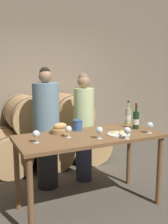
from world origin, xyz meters
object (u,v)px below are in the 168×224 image
(tasting_table, at_px, (90,144))
(wine_glass_center, at_px, (100,131))
(person_right, at_px, (84,126))
(wine_bottle_red, at_px, (136,120))
(wine_glass_far_left, at_px, (36,134))
(cheese_plate, at_px, (119,134))
(blue_crock, at_px, (78,125))
(wine_glass_left, at_px, (69,129))
(wine_bottle_white, at_px, (128,116))
(wine_glass_far_right, at_px, (150,126))
(bread_basket, at_px, (60,129))
(person_left, at_px, (47,128))
(wine_glass_right, at_px, (127,131))

(tasting_table, height_order, wine_glass_center, wine_glass_center)
(person_right, xyz_separation_m, wine_bottle_red, (0.40, -0.72, 0.19))
(wine_glass_far_left, xyz_separation_m, wine_glass_center, (0.68, -0.15, 0.00))
(cheese_plate, bearing_deg, blue_crock, 130.62)
(wine_glass_left, bearing_deg, wine_bottle_white, 16.85)
(wine_glass_left, xyz_separation_m, wine_glass_center, (0.29, -0.19, 0.00))
(person_right, relative_size, wine_glass_far_right, 11.91)
(person_right, bearing_deg, bread_basket, -137.67)
(wine_glass_far_left, relative_size, wine_glass_center, 1.00)
(wine_bottle_red, bearing_deg, person_right, 119.28)
(person_left, relative_size, person_right, 1.05)
(wine_bottle_white, height_order, cheese_plate, wine_bottle_white)
(bread_basket, bearing_deg, wine_bottle_red, -12.17)
(wine_glass_left, relative_size, wine_glass_far_right, 1.00)
(wine_glass_center, bearing_deg, bread_basket, 125.62)
(wine_glass_far_left, relative_size, wine_glass_right, 1.00)
(wine_bottle_red, xyz_separation_m, wine_glass_center, (-0.66, -0.22, -0.02))
(wine_bottle_red, distance_m, wine_glass_far_left, 1.34)
(wine_glass_far_right, bearing_deg, cheese_plate, 166.22)
(wine_bottle_white, bearing_deg, tasting_table, -157.83)
(wine_glass_center, bearing_deg, wine_glass_far_right, -3.57)
(tasting_table, bearing_deg, wine_glass_left, -179.69)
(wine_glass_center, bearing_deg, person_right, 74.90)
(wine_glass_far_right, bearing_deg, person_left, 135.27)
(tasting_table, relative_size, bread_basket, 7.52)
(tasting_table, bearing_deg, bread_basket, 140.61)
(wine_glass_far_left, height_order, wine_glass_center, same)
(bread_basket, height_order, cheese_plate, bread_basket)
(wine_bottle_white, xyz_separation_m, blue_crock, (-0.80, -0.05, -0.04))
(person_left, distance_m, wine_glass_left, 0.76)
(wine_bottle_red, distance_m, bread_basket, 0.99)
(person_right, bearing_deg, wine_glass_far_left, -139.63)
(tasting_table, xyz_separation_m, bread_basket, (-0.28, 0.23, 0.16))
(person_left, height_order, wine_glass_left, person_left)
(wine_bottle_red, height_order, wine_glass_center, wine_bottle_red)
(bread_basket, bearing_deg, wine_glass_center, -54.38)
(blue_crock, distance_m, wine_glass_right, 0.69)
(wine_glass_far_left, relative_size, wine_glass_far_right, 1.00)
(person_right, bearing_deg, wine_bottle_red, -60.72)
(wine_bottle_white, relative_size, wine_glass_far_left, 2.42)
(wine_glass_right, bearing_deg, wine_glass_center, 152.75)
(person_left, height_order, blue_crock, person_left)
(person_left, relative_size, bread_basket, 7.41)
(tasting_table, xyz_separation_m, wine_glass_far_right, (0.70, -0.24, 0.21))
(person_left, distance_m, wine_glass_far_left, 0.88)
(wine_bottle_red, height_order, blue_crock, wine_bottle_red)
(person_right, relative_size, wine_bottle_red, 4.82)
(tasting_table, relative_size, person_left, 1.02)
(blue_crock, bearing_deg, wine_glass_right, -60.80)
(blue_crock, bearing_deg, bread_basket, -173.05)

